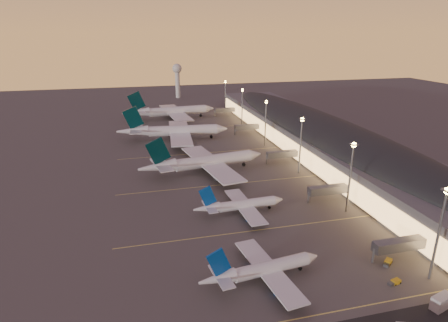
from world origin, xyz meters
TOP-DOWN VIEW (x-y plane):
  - ground at (0.00, 0.00)m, footprint 700.00×700.00m
  - airliner_narrow_south at (-6.89, -29.74)m, footprint 34.02×30.61m
  - airliner_narrow_north at (-1.63, 8.19)m, footprint 33.36×29.79m
  - airliner_wide_near at (-5.92, 51.63)m, footprint 59.46×54.84m
  - airliner_wide_mid at (-12.60, 109.96)m, footprint 65.45×59.86m
  - airliner_wide_far at (-8.28, 167.06)m, footprint 68.12×62.37m
  - terminal_building at (61.84, 72.47)m, footprint 56.35×255.00m
  - light_masts at (36.00, 65.00)m, footprint 2.20×217.20m
  - radar_tower at (10.00, 260.00)m, footprint 9.00×9.00m
  - lane_markings at (0.00, 40.00)m, footprint 90.00×180.36m
  - baggage_tug_a at (25.73, -39.63)m, footprint 3.76×2.15m
  - baggage_tug_b at (29.60, -31.72)m, footprint 3.90×3.54m
  - catering_truck_b at (30.58, -49.86)m, footprint 6.42×3.81m

SIDE VIEW (x-z plane):
  - ground at x=0.00m, z-range 0.00..0.00m
  - lane_markings at x=0.00m, z-range 0.01..0.01m
  - baggage_tug_a at x=25.73m, z-range -0.05..1.01m
  - baggage_tug_b at x=29.60m, z-range -0.05..1.09m
  - catering_truck_b at x=30.58m, z-range -0.11..3.28m
  - airliner_narrow_north at x=-1.63m, z-range -2.88..9.05m
  - airliner_narrow_south at x=-6.89m, z-range -2.93..9.21m
  - airliner_wide_near at x=-5.92m, z-range -4.63..14.45m
  - airliner_wide_mid at x=-12.60m, z-range -5.08..15.85m
  - airliner_wide_far at x=-8.28m, z-range -5.28..16.50m
  - terminal_building at x=61.84m, z-range 0.05..17.51m
  - light_masts at x=36.00m, z-range 4.60..30.50m
  - radar_tower at x=10.00m, z-range 5.62..38.12m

